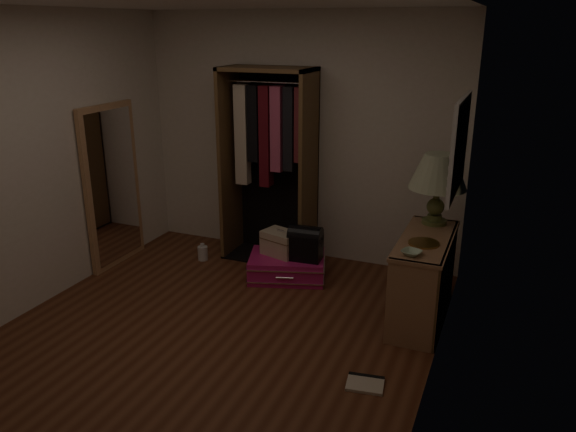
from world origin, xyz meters
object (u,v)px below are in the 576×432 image
at_px(pink_suitcase, 287,266).
at_px(train_case, 281,243).
at_px(console_bookshelf, 424,275).
at_px(white_jug, 203,253).
at_px(open_wardrobe, 271,150).
at_px(table_lamp, 438,173).
at_px(black_bag, 305,242).
at_px(floor_mirror, 113,186).

distance_m(pink_suitcase, train_case, 0.25).
height_order(console_bookshelf, white_jug, console_bookshelf).
bearing_deg(open_wardrobe, pink_suitcase, -50.29).
height_order(open_wardrobe, train_case, open_wardrobe).
bearing_deg(table_lamp, pink_suitcase, -177.02).
xyz_separation_m(train_case, table_lamp, (1.48, 0.06, 0.86)).
bearing_deg(train_case, console_bookshelf, 5.05).
bearing_deg(pink_suitcase, console_bookshelf, -29.11).
distance_m(open_wardrobe, black_bag, 1.08).
relative_size(open_wardrobe, white_jug, 10.77).
height_order(console_bookshelf, floor_mirror, floor_mirror).
bearing_deg(console_bookshelf, train_case, 168.77).
bearing_deg(console_bookshelf, pink_suitcase, 168.78).
relative_size(floor_mirror, train_case, 4.06).
bearing_deg(white_jug, console_bookshelf, -7.89).
bearing_deg(console_bookshelf, table_lamp, 89.43).
height_order(floor_mirror, train_case, floor_mirror).
bearing_deg(table_lamp, white_jug, -179.63).
relative_size(pink_suitcase, table_lamp, 1.41).
bearing_deg(table_lamp, black_bag, -176.09).
height_order(pink_suitcase, black_bag, black_bag).
height_order(black_bag, table_lamp, table_lamp).
bearing_deg(white_jug, open_wardrobe, 30.94).
relative_size(train_case, black_bag, 1.19).
bearing_deg(train_case, black_bag, 11.26).
distance_m(console_bookshelf, open_wardrobe, 2.08).
xyz_separation_m(train_case, black_bag, (0.28, -0.02, 0.06)).
relative_size(floor_mirror, white_jug, 8.93).
height_order(floor_mirror, black_bag, floor_mirror).
distance_m(open_wardrobe, train_case, 0.99).
xyz_separation_m(floor_mirror, white_jug, (0.81, 0.38, -0.77)).
xyz_separation_m(floor_mirror, black_bag, (2.04, 0.32, -0.43)).
height_order(floor_mirror, table_lamp, floor_mirror).
relative_size(floor_mirror, pink_suitcase, 1.89).
relative_size(floor_mirror, black_bag, 4.83).
height_order(pink_suitcase, white_jug, pink_suitcase).
bearing_deg(train_case, white_jug, -166.31).
relative_size(pink_suitcase, train_case, 2.15).
distance_m(console_bookshelf, table_lamp, 0.90).
xyz_separation_m(console_bookshelf, train_case, (-1.48, 0.29, -0.03)).
bearing_deg(console_bookshelf, open_wardrobe, 157.75).
bearing_deg(white_jug, floor_mirror, -154.77).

